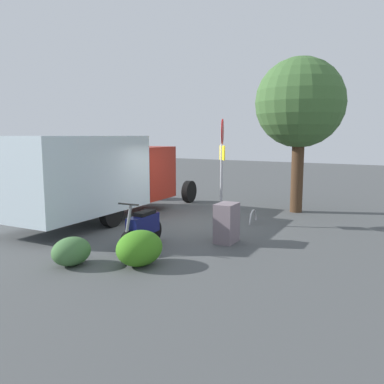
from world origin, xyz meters
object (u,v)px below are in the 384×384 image
object	(u,v)px
stop_sign	(222,155)
utility_cabinet	(227,223)
street_tree	(300,104)
motorcycle	(143,227)
box_truck_near	(99,173)
bike_rack_hoop	(253,222)

from	to	relation	value
stop_sign	utility_cabinet	world-z (taller)	stop_sign
street_tree	utility_cabinet	world-z (taller)	street_tree
motorcycle	stop_sign	distance (m)	3.67
box_truck_near	motorcycle	size ratio (longest dim) A/B	4.59
utility_cabinet	stop_sign	bearing A→B (deg)	-149.33
stop_sign	street_tree	size ratio (longest dim) A/B	0.60
street_tree	utility_cabinet	bearing A→B (deg)	-3.81
motorcycle	street_tree	size ratio (longest dim) A/B	0.33
stop_sign	bike_rack_hoop	distance (m)	2.43
box_truck_near	bike_rack_hoop	distance (m)	5.22
utility_cabinet	bike_rack_hoop	bearing A→B (deg)	-172.97
motorcycle	street_tree	bearing A→B (deg)	157.03
bike_rack_hoop	stop_sign	bearing A→B (deg)	-42.20
motorcycle	stop_sign	xyz separation A→B (m)	(-3.23, 0.54, 1.65)
box_truck_near	utility_cabinet	distance (m)	4.88
box_truck_near	bike_rack_hoop	xyz separation A→B (m)	(-2.25, 4.44, -1.55)
motorcycle	street_tree	distance (m)	7.58
motorcycle	utility_cabinet	bearing A→B (deg)	126.31
motorcycle	stop_sign	bearing A→B (deg)	163.91
box_truck_near	street_tree	world-z (taller)	street_tree
stop_sign	motorcycle	bearing A→B (deg)	-9.56
motorcycle	bike_rack_hoop	bearing A→B (deg)	155.97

